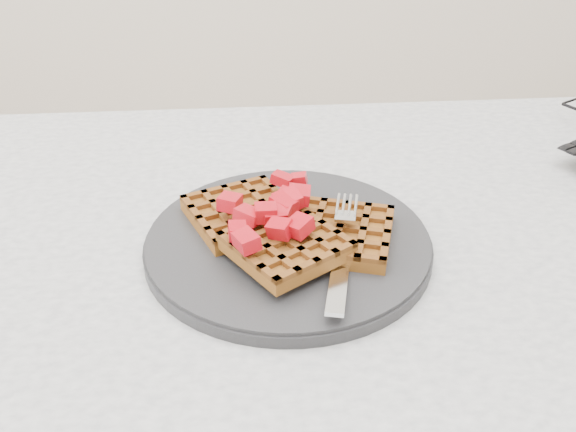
{
  "coord_description": "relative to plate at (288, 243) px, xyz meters",
  "views": [
    {
      "loc": [
        -0.16,
        -0.51,
        1.12
      ],
      "look_at": [
        -0.12,
        0.02,
        0.79
      ],
      "focal_mm": 40.0,
      "sensor_mm": 36.0,
      "label": 1
    }
  ],
  "objects": [
    {
      "name": "table",
      "position": [
        0.12,
        -0.02,
        -0.12
      ],
      "size": [
        1.2,
        0.8,
        0.75
      ],
      "color": "silver",
      "rests_on": "ground"
    },
    {
      "name": "waffles",
      "position": [
        0.0,
        -0.0,
        0.02
      ],
      "size": [
        0.22,
        0.21,
        0.03
      ],
      "color": "brown",
      "rests_on": "plate"
    },
    {
      "name": "fork",
      "position": [
        0.05,
        -0.04,
        0.02
      ],
      "size": [
        0.06,
        0.18,
        0.02
      ],
      "primitive_type": null,
      "rotation": [
        0.0,
        0.0,
        -0.22
      ],
      "color": "silver",
      "rests_on": "plate"
    },
    {
      "name": "plate",
      "position": [
        0.0,
        0.0,
        0.0
      ],
      "size": [
        0.29,
        0.29,
        0.02
      ],
      "primitive_type": "cylinder",
      "color": "#252528",
      "rests_on": "table"
    },
    {
      "name": "strawberry_pile",
      "position": [
        0.0,
        0.0,
        0.05
      ],
      "size": [
        0.15,
        0.15,
        0.02
      ],
      "primitive_type": null,
      "color": "#A0000E",
      "rests_on": "waffles"
    }
  ]
}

